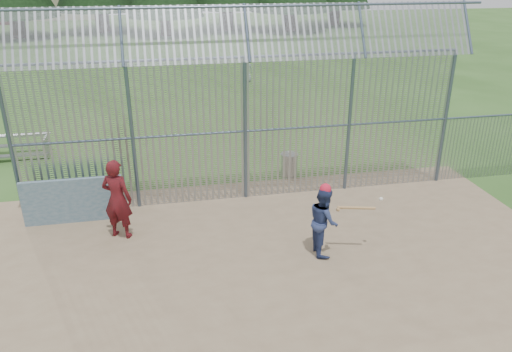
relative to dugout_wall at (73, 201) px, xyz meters
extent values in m
plane|color=#2D511E|center=(4.60, -2.90, -0.62)|extent=(120.00, 120.00, 0.00)
cube|color=#756047|center=(4.60, -3.40, -0.61)|extent=(14.00, 10.00, 0.02)
cube|color=#38566B|center=(0.00, 0.00, 0.00)|extent=(2.50, 0.12, 1.20)
imported|color=navy|center=(5.82, -2.67, 0.21)|extent=(0.65, 0.82, 1.62)
imported|color=maroon|center=(1.19, -0.99, 0.41)|extent=(0.87, 0.74, 2.01)
imported|color=gray|center=(7.34, 15.46, 0.09)|extent=(0.77, 0.58, 1.41)
imported|color=slate|center=(7.17, 15.03, -0.18)|extent=(0.52, 0.51, 0.87)
sphere|color=red|center=(5.82, -2.67, 1.00)|extent=(0.26, 0.26, 0.26)
cylinder|color=#AA7F4C|center=(6.52, -2.82, 0.55)|extent=(0.84, 0.27, 0.07)
sphere|color=#AA7F4C|center=(6.09, -2.82, 0.55)|extent=(0.09, 0.09, 0.09)
sphere|color=white|center=(7.07, -2.86, 0.73)|extent=(0.09, 0.09, 0.09)
cylinder|color=gray|center=(6.22, 1.88, -0.27)|extent=(0.52, 0.52, 0.70)
cylinder|color=#9EA0A5|center=(6.22, 1.88, 0.10)|extent=(0.56, 0.56, 0.05)
sphere|color=#9EA0A5|center=(6.22, 1.88, 0.15)|extent=(0.10, 0.10, 0.10)
cube|color=gray|center=(-2.99, 4.94, -0.42)|extent=(3.00, 0.25, 0.05)
cube|color=gray|center=(-2.99, 5.29, -0.17)|extent=(3.00, 0.25, 0.05)
cube|color=gray|center=(-2.99, 5.64, 0.08)|extent=(3.00, 0.25, 0.05)
cube|color=gray|center=(-1.59, 5.29, -0.27)|extent=(0.06, 0.90, 0.70)
cylinder|color=#47566B|center=(-1.40, 0.60, 1.38)|extent=(0.10, 0.10, 4.00)
cylinder|color=#47566B|center=(1.60, 0.60, 1.38)|extent=(0.10, 0.10, 4.00)
cylinder|color=#47566B|center=(4.60, 0.60, 1.38)|extent=(0.10, 0.10, 4.00)
cylinder|color=#47566B|center=(7.60, 0.60, 1.38)|extent=(0.10, 0.10, 4.00)
cylinder|color=#47566B|center=(10.60, 0.60, 1.38)|extent=(0.10, 0.10, 4.00)
cylinder|color=#47566B|center=(4.60, 0.60, 3.38)|extent=(12.00, 0.07, 0.07)
cylinder|color=#47566B|center=(4.60, 0.60, 1.38)|extent=(12.00, 0.06, 0.06)
cube|color=gray|center=(4.60, 0.60, 1.38)|extent=(12.00, 0.02, 4.00)
cube|color=gray|center=(4.60, 0.23, 4.03)|extent=(12.00, 0.77, 1.31)
cylinder|color=#47566B|center=(10.60, 0.60, 0.38)|extent=(0.08, 0.08, 2.00)
cylinder|color=#332319|center=(-9.40, 37.10, 0.91)|extent=(1.19, 1.19, 3.06)
cylinder|color=#332319|center=(-2.40, 40.10, 1.09)|extent=(1.33, 1.33, 3.42)
cylinder|color=#332319|center=(3.60, 36.10, 0.82)|extent=(1.12, 1.12, 2.88)
cylinder|color=#332319|center=(9.60, 39.10, 1.18)|extent=(1.40, 1.40, 3.60)
cylinder|color=#332319|center=(15.60, 37.10, 1.00)|extent=(1.26, 1.26, 3.24)
cylinder|color=#332319|center=(21.60, 41.10, 0.91)|extent=(1.19, 1.19, 3.06)
camera|label=1|loc=(2.34, -12.18, 5.62)|focal=35.00mm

